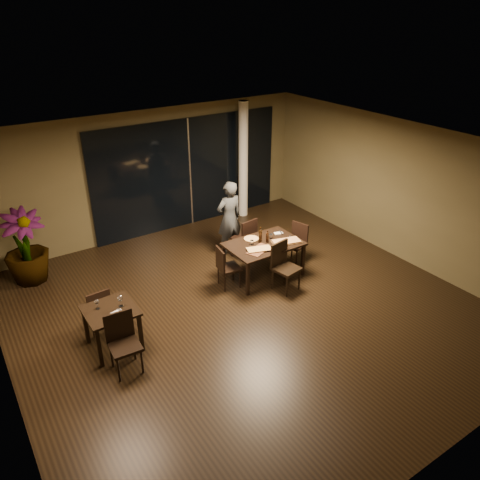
% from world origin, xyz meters
% --- Properties ---
extents(ground, '(8.00, 8.00, 0.00)m').
position_xyz_m(ground, '(0.00, 0.00, 0.00)').
color(ground, black).
rests_on(ground, ground).
extents(wall_back, '(8.00, 0.10, 3.00)m').
position_xyz_m(wall_back, '(0.00, 4.05, 1.50)').
color(wall_back, '#4D4429').
rests_on(wall_back, ground).
extents(wall_front, '(8.00, 0.10, 3.00)m').
position_xyz_m(wall_front, '(0.00, -4.05, 1.50)').
color(wall_front, '#4D4429').
rests_on(wall_front, ground).
extents(wall_right, '(0.10, 8.00, 3.00)m').
position_xyz_m(wall_right, '(4.05, 0.00, 1.50)').
color(wall_right, '#4D4429').
rests_on(wall_right, ground).
extents(ceiling, '(8.00, 8.00, 0.04)m').
position_xyz_m(ceiling, '(0.00, 0.00, 3.02)').
color(ceiling, white).
rests_on(ceiling, wall_back).
extents(window_panel, '(5.00, 0.06, 2.70)m').
position_xyz_m(window_panel, '(1.00, 3.96, 1.35)').
color(window_panel, black).
rests_on(window_panel, ground).
extents(column, '(0.24, 0.24, 3.00)m').
position_xyz_m(column, '(2.40, 3.65, 1.50)').
color(column, silver).
rests_on(column, ground).
extents(main_table, '(1.50, 1.00, 0.75)m').
position_xyz_m(main_table, '(1.00, 0.80, 0.68)').
color(main_table, black).
rests_on(main_table, ground).
extents(side_table, '(0.80, 0.80, 0.75)m').
position_xyz_m(side_table, '(-2.40, 0.30, 0.62)').
color(side_table, black).
rests_on(side_table, ground).
extents(chair_main_far, '(0.50, 0.50, 0.95)m').
position_xyz_m(chair_main_far, '(1.11, 1.61, 0.53)').
color(chair_main_far, black).
rests_on(chair_main_far, ground).
extents(chair_main_near, '(0.53, 0.53, 0.98)m').
position_xyz_m(chair_main_near, '(1.04, 0.20, 0.55)').
color(chair_main_near, black).
rests_on(chair_main_near, ground).
extents(chair_main_left, '(0.46, 0.46, 0.87)m').
position_xyz_m(chair_main_left, '(0.11, 0.86, 0.49)').
color(chair_main_left, black).
rests_on(chair_main_left, ground).
extents(chair_main_right, '(0.51, 0.51, 0.88)m').
position_xyz_m(chair_main_right, '(1.97, 0.91, 0.49)').
color(chair_main_right, black).
rests_on(chair_main_right, ground).
extents(chair_side_far, '(0.42, 0.42, 0.87)m').
position_xyz_m(chair_side_far, '(-2.46, 0.80, 0.49)').
color(chair_side_far, black).
rests_on(chair_side_far, ground).
extents(chair_side_near, '(0.47, 0.47, 0.96)m').
position_xyz_m(chair_side_near, '(-2.43, -0.26, 0.54)').
color(chair_side_near, black).
rests_on(chair_side_near, ground).
extents(diner, '(0.58, 0.39, 1.70)m').
position_xyz_m(diner, '(0.96, 2.05, 0.85)').
color(diner, '#2A2D2F').
rests_on(diner, ground).
extents(potted_plant, '(0.96, 0.96, 1.53)m').
position_xyz_m(potted_plant, '(-3.09, 3.25, 0.77)').
color(potted_plant, '#1A4517').
rests_on(potted_plant, ground).
extents(pizza_board_left, '(0.60, 0.46, 0.01)m').
position_xyz_m(pizza_board_left, '(0.74, 0.61, 0.76)').
color(pizza_board_left, '#4D2918').
rests_on(pizza_board_left, main_table).
extents(pizza_board_right, '(0.65, 0.43, 0.01)m').
position_xyz_m(pizza_board_right, '(1.41, 0.58, 0.76)').
color(pizza_board_right, '#4B3018').
rests_on(pizza_board_right, main_table).
extents(oblong_pizza_left, '(0.50, 0.34, 0.02)m').
position_xyz_m(oblong_pizza_left, '(0.74, 0.61, 0.77)').
color(oblong_pizza_left, '#671009').
rests_on(oblong_pizza_left, pizza_board_left).
extents(oblong_pizza_right, '(0.58, 0.37, 0.02)m').
position_xyz_m(oblong_pizza_right, '(1.41, 0.58, 0.77)').
color(oblong_pizza_right, maroon).
rests_on(oblong_pizza_right, pizza_board_right).
extents(round_pizza, '(0.30, 0.30, 0.01)m').
position_xyz_m(round_pizza, '(0.89, 1.09, 0.76)').
color(round_pizza, '#AA3412').
rests_on(round_pizza, main_table).
extents(bottle_a, '(0.06, 0.06, 0.27)m').
position_xyz_m(bottle_a, '(0.96, 0.88, 0.88)').
color(bottle_a, black).
rests_on(bottle_a, main_table).
extents(bottle_b, '(0.06, 0.06, 0.26)m').
position_xyz_m(bottle_b, '(1.09, 0.80, 0.88)').
color(bottle_b, black).
rests_on(bottle_b, main_table).
extents(bottle_c, '(0.07, 0.07, 0.31)m').
position_xyz_m(bottle_c, '(1.00, 0.93, 0.90)').
color(bottle_c, black).
rests_on(bottle_c, main_table).
extents(tumbler_left, '(0.08, 0.08, 0.09)m').
position_xyz_m(tumbler_left, '(0.77, 0.89, 0.79)').
color(tumbler_left, white).
rests_on(tumbler_left, main_table).
extents(tumbler_right, '(0.08, 0.08, 0.09)m').
position_xyz_m(tumbler_right, '(1.26, 0.91, 0.80)').
color(tumbler_right, white).
rests_on(tumbler_right, main_table).
extents(napkin_near, '(0.19, 0.11, 0.01)m').
position_xyz_m(napkin_near, '(1.56, 0.67, 0.76)').
color(napkin_near, white).
rests_on(napkin_near, main_table).
extents(napkin_far, '(0.20, 0.15, 0.01)m').
position_xyz_m(napkin_far, '(1.52, 0.99, 0.76)').
color(napkin_far, white).
rests_on(napkin_far, main_table).
extents(wine_glass_a, '(0.07, 0.07, 0.17)m').
position_xyz_m(wine_glass_a, '(-2.55, 0.42, 0.83)').
color(wine_glass_a, white).
rests_on(wine_glass_a, side_table).
extents(wine_glass_b, '(0.08, 0.08, 0.19)m').
position_xyz_m(wine_glass_b, '(-2.22, 0.28, 0.85)').
color(wine_glass_b, white).
rests_on(wine_glass_b, side_table).
extents(side_napkin, '(0.20, 0.14, 0.01)m').
position_xyz_m(side_napkin, '(-2.34, 0.14, 0.76)').
color(side_napkin, white).
rests_on(side_napkin, side_table).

